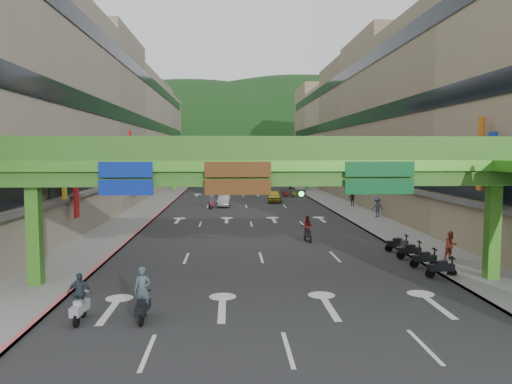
{
  "coord_description": "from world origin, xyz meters",
  "views": [
    {
      "loc": [
        -1.84,
        -17.58,
        6.41
      ],
      "look_at": [
        0.0,
        18.0,
        3.5
      ],
      "focal_mm": 35.0,
      "sensor_mm": 36.0,
      "label": 1
    }
  ],
  "objects_px": {
    "scooter_rider_mid": "(308,228)",
    "overpass_near": "(290,177)",
    "pedestrian_red": "(451,248)",
    "car_silver": "(224,201)",
    "car_yellow": "(275,196)",
    "scooter_rider_near": "(143,296)"
  },
  "relations": [
    {
      "from": "scooter_rider_mid",
      "to": "pedestrian_red",
      "type": "distance_m",
      "value": 10.13
    },
    {
      "from": "car_silver",
      "to": "pedestrian_red",
      "type": "distance_m",
      "value": 32.76
    },
    {
      "from": "scooter_rider_near",
      "to": "scooter_rider_mid",
      "type": "xyz_separation_m",
      "value": [
        8.83,
        16.33,
        -0.03
      ]
    },
    {
      "from": "pedestrian_red",
      "to": "scooter_rider_mid",
      "type": "bearing_deg",
      "value": 116.74
    },
    {
      "from": "overpass_near",
      "to": "scooter_rider_mid",
      "type": "height_order",
      "value": "overpass_near"
    },
    {
      "from": "overpass_near",
      "to": "scooter_rider_near",
      "type": "xyz_separation_m",
      "value": [
        -6.1,
        -4.38,
        -4.23
      ]
    },
    {
      "from": "car_silver",
      "to": "car_yellow",
      "type": "relative_size",
      "value": 0.89
    },
    {
      "from": "overpass_near",
      "to": "pedestrian_red",
      "type": "xyz_separation_m",
      "value": [
        9.95,
        4.85,
        -4.37
      ]
    },
    {
      "from": "scooter_rider_mid",
      "to": "car_yellow",
      "type": "xyz_separation_m",
      "value": [
        0.07,
        27.61,
        -0.2
      ]
    },
    {
      "from": "overpass_near",
      "to": "scooter_rider_mid",
      "type": "relative_size",
      "value": 15.09
    },
    {
      "from": "scooter_rider_mid",
      "to": "overpass_near",
      "type": "bearing_deg",
      "value": -102.89
    },
    {
      "from": "pedestrian_red",
      "to": "overpass_near",
      "type": "bearing_deg",
      "value": -172.71
    },
    {
      "from": "car_silver",
      "to": "pedestrian_red",
      "type": "bearing_deg",
      "value": -61.82
    },
    {
      "from": "scooter_rider_near",
      "to": "car_yellow",
      "type": "height_order",
      "value": "scooter_rider_near"
    },
    {
      "from": "scooter_rider_mid",
      "to": "pedestrian_red",
      "type": "relative_size",
      "value": 1.11
    },
    {
      "from": "overpass_near",
      "to": "scooter_rider_near",
      "type": "relative_size",
      "value": 13.43
    },
    {
      "from": "scooter_rider_near",
      "to": "pedestrian_red",
      "type": "xyz_separation_m",
      "value": [
        16.04,
        9.23,
        -0.14
      ]
    },
    {
      "from": "car_silver",
      "to": "car_yellow",
      "type": "xyz_separation_m",
      "value": [
        6.29,
        4.84,
        0.1
      ]
    },
    {
      "from": "overpass_near",
      "to": "car_silver",
      "type": "relative_size",
      "value": 7.21
    },
    {
      "from": "scooter_rider_near",
      "to": "car_yellow",
      "type": "relative_size",
      "value": 0.48
    },
    {
      "from": "overpass_near",
      "to": "scooter_rider_near",
      "type": "bearing_deg",
      "value": -144.3
    },
    {
      "from": "car_yellow",
      "to": "car_silver",
      "type": "bearing_deg",
      "value": -137.15
    }
  ]
}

